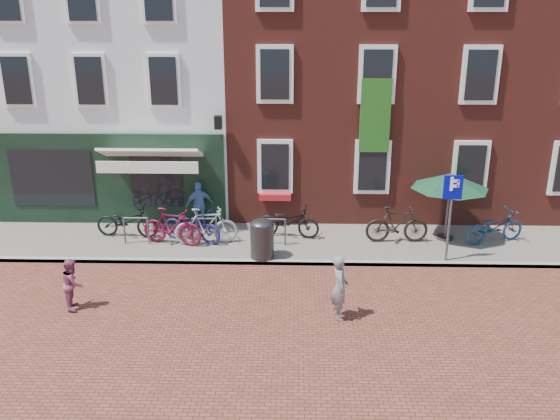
{
  "coord_description": "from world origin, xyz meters",
  "views": [
    {
      "loc": [
        1.13,
        -14.86,
        6.81
      ],
      "look_at": [
        0.73,
        0.1,
        1.57
      ],
      "focal_mm": 38.19,
      "sensor_mm": 36.0,
      "label": 1
    }
  ],
  "objects_px": {
    "woman": "(340,287)",
    "bicycle_2": "(192,225)",
    "parasol": "(450,178)",
    "bicycle_6": "(495,227)",
    "bicycle_3": "(206,226)",
    "bicycle_1": "(172,226)",
    "bicycle_4": "(288,221)",
    "boy": "(73,284)",
    "parking_sign": "(451,203)",
    "bicycle_5": "(397,224)",
    "litter_bin": "(262,237)",
    "cafe_person": "(199,205)",
    "bicycle_0": "(127,221)"
  },
  "relations": [
    {
      "from": "boy",
      "to": "bicycle_4",
      "type": "height_order",
      "value": "boy"
    },
    {
      "from": "bicycle_6",
      "to": "litter_bin",
      "type": "bearing_deg",
      "value": 81.08
    },
    {
      "from": "bicycle_5",
      "to": "parasol",
      "type": "bearing_deg",
      "value": -80.55
    },
    {
      "from": "parking_sign",
      "to": "bicycle_1",
      "type": "relative_size",
      "value": 1.32
    },
    {
      "from": "litter_bin",
      "to": "bicycle_4",
      "type": "relative_size",
      "value": 0.63
    },
    {
      "from": "bicycle_5",
      "to": "bicycle_3",
      "type": "bearing_deg",
      "value": 91.18
    },
    {
      "from": "cafe_person",
      "to": "bicycle_1",
      "type": "distance_m",
      "value": 1.54
    },
    {
      "from": "parasol",
      "to": "cafe_person",
      "type": "bearing_deg",
      "value": 174.16
    },
    {
      "from": "bicycle_1",
      "to": "bicycle_4",
      "type": "distance_m",
      "value": 3.43
    },
    {
      "from": "woman",
      "to": "bicycle_0",
      "type": "bearing_deg",
      "value": 47.6
    },
    {
      "from": "parasol",
      "to": "bicycle_6",
      "type": "relative_size",
      "value": 1.2
    },
    {
      "from": "bicycle_0",
      "to": "bicycle_4",
      "type": "xyz_separation_m",
      "value": [
        4.84,
        0.13,
        0.0
      ]
    },
    {
      "from": "cafe_person",
      "to": "bicycle_2",
      "type": "distance_m",
      "value": 1.2
    },
    {
      "from": "parking_sign",
      "to": "bicycle_0",
      "type": "bearing_deg",
      "value": 170.71
    },
    {
      "from": "cafe_person",
      "to": "bicycle_3",
      "type": "xyz_separation_m",
      "value": [
        0.4,
        -1.34,
        -0.19
      ]
    },
    {
      "from": "bicycle_5",
      "to": "bicycle_2",
      "type": "bearing_deg",
      "value": 89.35
    },
    {
      "from": "boy",
      "to": "parking_sign",
      "type": "bearing_deg",
      "value": -86.73
    },
    {
      "from": "cafe_person",
      "to": "bicycle_6",
      "type": "relative_size",
      "value": 0.78
    },
    {
      "from": "bicycle_3",
      "to": "bicycle_1",
      "type": "bearing_deg",
      "value": 83.94
    },
    {
      "from": "bicycle_3",
      "to": "bicycle_0",
      "type": "bearing_deg",
      "value": 68.92
    },
    {
      "from": "parking_sign",
      "to": "bicycle_6",
      "type": "bearing_deg",
      "value": 38.13
    },
    {
      "from": "litter_bin",
      "to": "bicycle_0",
      "type": "distance_m",
      "value": 4.39
    },
    {
      "from": "woman",
      "to": "bicycle_2",
      "type": "distance_m",
      "value": 5.87
    },
    {
      "from": "bicycle_4",
      "to": "bicycle_6",
      "type": "xyz_separation_m",
      "value": [
        6.06,
        -0.3,
        0.0
      ]
    },
    {
      "from": "parasol",
      "to": "boy",
      "type": "distance_m",
      "value": 10.67
    },
    {
      "from": "bicycle_5",
      "to": "bicycle_6",
      "type": "bearing_deg",
      "value": -90.97
    },
    {
      "from": "bicycle_3",
      "to": "cafe_person",
      "type": "bearing_deg",
      "value": 6.6
    },
    {
      "from": "bicycle_2",
      "to": "bicycle_5",
      "type": "xyz_separation_m",
      "value": [
        6.03,
        0.11,
        0.05
      ]
    },
    {
      "from": "bicycle_3",
      "to": "bicycle_6",
      "type": "xyz_separation_m",
      "value": [
        8.44,
        0.31,
        -0.05
      ]
    },
    {
      "from": "parasol",
      "to": "bicycle_2",
      "type": "height_order",
      "value": "parasol"
    },
    {
      "from": "litter_bin",
      "to": "bicycle_5",
      "type": "relative_size",
      "value": 0.65
    },
    {
      "from": "boy",
      "to": "bicycle_3",
      "type": "xyz_separation_m",
      "value": [
        2.58,
        3.75,
        0.03
      ]
    },
    {
      "from": "parasol",
      "to": "bicycle_0",
      "type": "height_order",
      "value": "parasol"
    },
    {
      "from": "woman",
      "to": "cafe_person",
      "type": "relative_size",
      "value": 1.03
    },
    {
      "from": "cafe_person",
      "to": "bicycle_3",
      "type": "bearing_deg",
      "value": 84.28
    },
    {
      "from": "bicycle_1",
      "to": "bicycle_2",
      "type": "height_order",
      "value": "bicycle_1"
    },
    {
      "from": "boy",
      "to": "bicycle_3",
      "type": "height_order",
      "value": "boy"
    },
    {
      "from": "litter_bin",
      "to": "woman",
      "type": "relative_size",
      "value": 0.78
    },
    {
      "from": "bicycle_3",
      "to": "bicycle_6",
      "type": "bearing_deg",
      "value": -97.84
    },
    {
      "from": "woman",
      "to": "bicycle_3",
      "type": "height_order",
      "value": "woman"
    },
    {
      "from": "parking_sign",
      "to": "bicycle_3",
      "type": "relative_size",
      "value": 1.32
    },
    {
      "from": "parking_sign",
      "to": "bicycle_4",
      "type": "height_order",
      "value": "parking_sign"
    },
    {
      "from": "parking_sign",
      "to": "boy",
      "type": "bearing_deg",
      "value": -163.66
    },
    {
      "from": "bicycle_2",
      "to": "bicycle_4",
      "type": "xyz_separation_m",
      "value": [
        2.83,
        0.44,
        0.0
      ]
    },
    {
      "from": "cafe_person",
      "to": "bicycle_5",
      "type": "height_order",
      "value": "cafe_person"
    },
    {
      "from": "bicycle_1",
      "to": "boy",
      "type": "bearing_deg",
      "value": 171.01
    },
    {
      "from": "litter_bin",
      "to": "bicycle_6",
      "type": "distance_m",
      "value": 6.88
    },
    {
      "from": "parking_sign",
      "to": "bicycle_6",
      "type": "xyz_separation_m",
      "value": [
        1.7,
        1.33,
        -1.17
      ]
    },
    {
      "from": "litter_bin",
      "to": "parasol",
      "type": "xyz_separation_m",
      "value": [
        5.4,
        1.54,
        1.27
      ]
    },
    {
      "from": "cafe_person",
      "to": "bicycle_4",
      "type": "xyz_separation_m",
      "value": [
        2.78,
        -0.73,
        -0.25
      ]
    }
  ]
}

